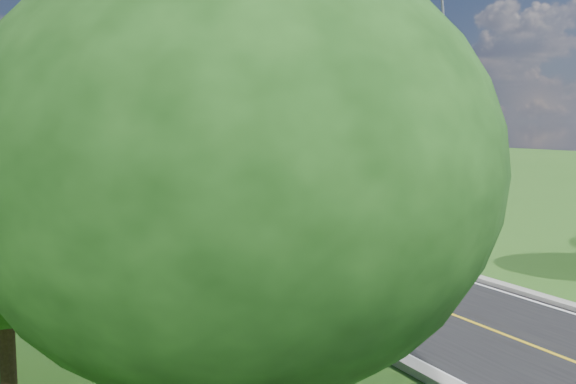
{
  "coord_description": "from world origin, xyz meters",
  "views": [
    {
      "loc": [
        -14.77,
        -7.05,
        6.61
      ],
      "look_at": [
        0.31,
        22.16,
        3.0
      ],
      "focal_mm": 40.0,
      "sensor_mm": 36.0,
      "label": 1
    }
  ],
  "objects": [
    {
      "name": "ground",
      "position": [
        0.0,
        60.0,
        0.0
      ],
      "size": [
        260.0,
        260.0,
        0.0
      ],
      "primitive_type": "plane",
      "color": "#275317",
      "rests_on": "ground"
    },
    {
      "name": "road",
      "position": [
        0.0,
        66.0,
        0.03
      ],
      "size": [
        8.0,
        150.0,
        0.06
      ],
      "primitive_type": "cube",
      "color": "black",
      "rests_on": "ground"
    },
    {
      "name": "curb_left",
      "position": [
        -4.25,
        66.0,
        0.11
      ],
      "size": [
        0.5,
        150.0,
        0.22
      ],
      "primitive_type": "cube",
      "color": "gray",
      "rests_on": "ground"
    },
    {
      "name": "curb_right",
      "position": [
        4.25,
        66.0,
        0.11
      ],
      "size": [
        0.5,
        150.0,
        0.22
      ],
      "primitive_type": "cube",
      "color": "gray",
      "rests_on": "ground"
    },
    {
      "name": "speed_limit_sign",
      "position": [
        5.2,
        37.98,
        1.6
      ],
      "size": [
        0.55,
        0.09,
        2.4
      ],
      "color": "slate",
      "rests_on": "ground"
    },
    {
      "name": "overpass",
      "position": [
        0.0,
        140.0,
        2.41
      ],
      "size": [
        30.0,
        3.0,
        3.2
      ],
      "color": "gray",
      "rests_on": "ground"
    },
    {
      "name": "streetlight_near_left",
      "position": [
        -6.0,
        12.0,
        5.94
      ],
      "size": [
        5.9,
        0.25,
        10.0
      ],
      "color": "slate",
      "rests_on": "ground"
    },
    {
      "name": "streetlight_mid_left",
      "position": [
        -6.0,
        45.0,
        5.94
      ],
      "size": [
        5.9,
        0.25,
        10.0
      ],
      "color": "slate",
      "rests_on": "ground"
    },
    {
      "name": "streetlight_far_right",
      "position": [
        6.0,
        78.0,
        5.94
      ],
      "size": [
        5.9,
        0.25,
        10.0
      ],
      "color": "slate",
      "rests_on": "ground"
    },
    {
      "name": "power_tower_near",
      "position": [
        22.0,
        40.0,
        14.01
      ],
      "size": [
        9.0,
        6.4,
        28.0
      ],
      "color": "slate",
      "rests_on": "ground"
    },
    {
      "name": "power_tower_far",
      "position": [
        26.0,
        115.0,
        14.01
      ],
      "size": [
        9.0,
        6.4,
        28.0
      ],
      "color": "slate",
      "rests_on": "ground"
    },
    {
      "name": "tree_lf",
      "position": [
        -11.0,
        2.0,
        5.89
      ],
      "size": [
        7.98,
        7.98,
        9.28
      ],
      "color": "black",
      "rests_on": "ground"
    },
    {
      "name": "tree_rb",
      "position": [
        16.0,
        30.0,
        4.95
      ],
      "size": [
        6.72,
        6.72,
        7.82
      ],
      "color": "black",
      "rests_on": "ground"
    },
    {
      "name": "tree_rc",
      "position": [
        15.0,
        52.0,
        4.33
      ],
      "size": [
        5.88,
        5.88,
        6.84
      ],
      "color": "black",
      "rests_on": "ground"
    },
    {
      "name": "tree_rd",
      "position": [
        17.0,
        76.0,
        5.27
      ],
      "size": [
        7.14,
        7.14,
        8.3
      ],
      "color": "black",
      "rests_on": "ground"
    },
    {
      "name": "tree_re",
      "position": [
        14.5,
        100.0,
        4.02
      ],
      "size": [
        5.46,
        5.46,
        6.35
      ],
      "color": "black",
      "rests_on": "ground"
    },
    {
      "name": "tree_rf",
      "position": [
        18.0,
        120.0,
        4.64
      ],
      "size": [
        6.3,
        6.3,
        7.33
      ],
      "color": "black",
      "rests_on": "ground"
    },
    {
      "name": "bus_outbound",
      "position": [
        1.98,
        50.5,
        1.58
      ],
      "size": [
        2.95,
        11.0,
        3.04
      ],
      "primitive_type": "imported",
      "rotation": [
        0.0,
        0.0,
        3.11
      ],
      "color": "silver",
      "rests_on": "road"
    },
    {
      "name": "bus_inbound",
      "position": [
        -3.17,
        61.14,
        1.64
      ],
      "size": [
        2.67,
        11.36,
        3.16
      ],
      "primitive_type": "imported",
      "rotation": [
        0.0,
        0.0,
        0.0
      ],
      "color": "white",
      "rests_on": "road"
    }
  ]
}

